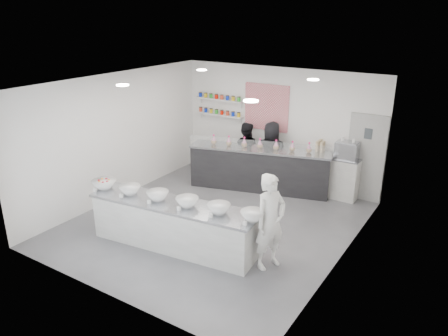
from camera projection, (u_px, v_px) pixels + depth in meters
The scene contains 26 objects.
floor at pixel (214, 223), 9.40m from camera, with size 6.00×6.00×0.00m, color #515156.
ceiling at pixel (213, 83), 8.37m from camera, with size 6.00×6.00×0.00m, color white.
back_wall at pixel (278, 126), 11.26m from camera, with size 5.50×5.50×0.00m, color white.
left_wall at pixel (117, 137), 10.28m from camera, with size 6.00×6.00×0.00m, color white.
right_wall at pixel (346, 185), 7.50m from camera, with size 6.00×6.00×0.00m, color white.
back_door at pixel (366, 158), 10.23m from camera, with size 0.88×0.04×2.10m, color #9C9C99.
pattern_panel at pixel (266, 107), 11.26m from camera, with size 1.25×0.03×1.20m, color #AA0019.
jar_shelf_lower at pixel (220, 115), 12.03m from camera, with size 1.45×0.22×0.04m, color silver.
jar_shelf_upper at pixel (219, 99), 11.89m from camera, with size 1.45×0.22×0.04m, color silver.
preserve_jars at pixel (219, 105), 11.92m from camera, with size 1.45×0.10×0.56m, color #D74325, non-canonical shape.
downlight_0 at pixel (123, 85), 8.30m from camera, with size 0.24×0.24×0.02m, color white.
downlight_1 at pixel (251, 101), 6.88m from camera, with size 0.24×0.24×0.02m, color white.
downlight_2 at pixel (202, 70), 10.35m from camera, with size 0.24×0.24×0.02m, color white.
downlight_3 at pixel (313, 80), 8.94m from camera, with size 0.24×0.24×0.02m, color white.
prep_counter at pixel (173, 225), 8.33m from camera, with size 3.38×0.77×0.92m, color #B5B4AF.
back_bar at pixel (259, 169), 10.99m from camera, with size 3.52×0.64×1.09m, color black.
sneeze_guard at pixel (257, 146), 10.47m from camera, with size 3.47×0.01×0.30m, color white.
espresso_ledge at pixel (330, 176), 10.64m from camera, with size 1.38×0.44×1.02m, color #B5B4AF.
espresso_machine at pixel (347, 151), 10.22m from camera, with size 0.52×0.36×0.40m, color #93969E.
cup_stacks at pixel (320, 148), 10.57m from camera, with size 0.24×0.24×0.32m, color tan, non-canonical shape.
prep_bowls at pixel (172, 199), 8.14m from camera, with size 3.68×0.53×0.17m, color white, non-canonical shape.
label_cards at pixel (151, 211), 7.77m from camera, with size 3.31×0.04×0.07m, color white, non-canonical shape.
cookie_bags at pixel (260, 144), 10.76m from camera, with size 2.54×0.14×0.26m, color pink, non-canonical shape.
woman_prep at pixel (270, 222), 7.56m from camera, with size 0.64×0.42×1.75m, color white.
staff_left at pixel (245, 151), 11.56m from camera, with size 0.77×0.60×1.58m, color black.
staff_right at pixel (271, 154), 11.16m from camera, with size 0.83×0.54×1.69m, color black.
Camera 1 is at (4.72, -6.98, 4.35)m, focal length 35.00 mm.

